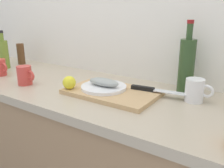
% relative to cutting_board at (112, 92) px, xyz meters
% --- Properties ---
extents(back_wall, '(3.20, 0.05, 2.50)m').
position_rel_cutting_board_xyz_m(back_wall, '(-0.25, 0.33, 0.34)').
color(back_wall, white).
rests_on(back_wall, ground_plane).
extents(kitchen_counter, '(2.00, 0.60, 0.90)m').
position_rel_cutting_board_xyz_m(kitchen_counter, '(-0.25, 0.01, -0.46)').
color(kitchen_counter, '#9E7A56').
rests_on(kitchen_counter, ground_plane).
extents(cutting_board, '(0.42, 0.27, 0.02)m').
position_rel_cutting_board_xyz_m(cutting_board, '(0.00, 0.00, 0.00)').
color(cutting_board, tan).
rests_on(cutting_board, kitchen_counter).
extents(white_plate, '(0.22, 0.22, 0.01)m').
position_rel_cutting_board_xyz_m(white_plate, '(-0.05, -0.00, 0.02)').
color(white_plate, white).
rests_on(white_plate, cutting_board).
extents(fish_fillet, '(0.16, 0.07, 0.04)m').
position_rel_cutting_board_xyz_m(fish_fillet, '(-0.05, -0.00, 0.04)').
color(fish_fillet, '#999E99').
rests_on(fish_fillet, white_plate).
extents(chef_knife, '(0.29, 0.06, 0.02)m').
position_rel_cutting_board_xyz_m(chef_knife, '(0.17, 0.09, 0.02)').
color(chef_knife, silver).
rests_on(chef_knife, cutting_board).
extents(lemon_0, '(0.06, 0.06, 0.06)m').
position_rel_cutting_board_xyz_m(lemon_0, '(-0.18, -0.10, 0.04)').
color(lemon_0, yellow).
rests_on(lemon_0, cutting_board).
extents(olive_oil_bottle, '(0.06, 0.06, 0.25)m').
position_rel_cutting_board_xyz_m(olive_oil_bottle, '(-0.90, 0.04, 0.09)').
color(olive_oil_bottle, olive).
rests_on(olive_oil_bottle, kitchen_counter).
extents(wine_bottle, '(0.07, 0.07, 0.34)m').
position_rel_cutting_board_xyz_m(wine_bottle, '(0.27, 0.23, 0.12)').
color(wine_bottle, '#2D4723').
rests_on(wine_bottle, kitchen_counter).
extents(coffee_mug_0, '(0.12, 0.08, 0.10)m').
position_rel_cutting_board_xyz_m(coffee_mug_0, '(0.35, 0.12, 0.04)').
color(coffee_mug_0, white).
rests_on(coffee_mug_0, kitchen_counter).
extents(coffee_mug_2, '(0.11, 0.07, 0.10)m').
position_rel_cutting_board_xyz_m(coffee_mug_2, '(-0.47, -0.13, 0.04)').
color(coffee_mug_2, '#CC3F38').
rests_on(coffee_mug_2, kitchen_counter).
extents(pepper_mill, '(0.05, 0.05, 0.15)m').
position_rel_cutting_board_xyz_m(pepper_mill, '(-0.92, 0.19, 0.06)').
color(pepper_mill, brown).
rests_on(pepper_mill, kitchen_counter).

